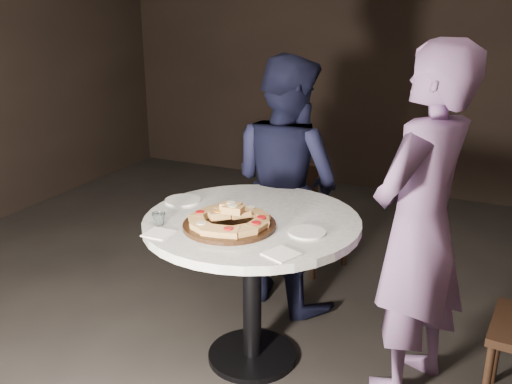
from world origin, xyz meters
TOP-DOWN VIEW (x-y plane):
  - floor at (0.00, 0.00)m, footprint 7.00×7.00m
  - table at (0.08, 0.14)m, footprint 1.36×1.36m
  - serving_board at (0.03, -0.02)m, footprint 0.62×0.62m
  - focaccia_pile at (0.03, -0.02)m, footprint 0.42×0.42m
  - plate_left at (-0.39, 0.21)m, footprint 0.25×0.25m
  - plate_right at (0.41, 0.07)m, footprint 0.23×0.23m
  - water_glass at (-0.31, -0.15)m, footprint 0.09×0.09m
  - napkin_near at (-0.24, -0.25)m, footprint 0.13×0.13m
  - napkin_far at (0.40, -0.21)m, footprint 0.18×0.18m
  - chair_far at (-0.06, 1.35)m, footprint 0.54×0.55m
  - diner_navy at (-0.03, 0.88)m, footprint 0.98×0.89m
  - diner_teal at (0.92, 0.29)m, footprint 0.64×0.77m

SIDE VIEW (x-z plane):
  - floor at x=0.00m, z-range 0.00..0.00m
  - chair_far at x=-0.06m, z-range 0.07..0.94m
  - table at x=0.08m, z-range 0.27..1.13m
  - diner_navy at x=-0.03m, z-range 0.00..1.65m
  - napkin_near at x=-0.24m, z-range 0.86..0.87m
  - napkin_far at x=0.40m, z-range 0.86..0.87m
  - plate_right at x=0.41m, z-range 0.86..0.87m
  - plate_left at x=-0.39m, z-range 0.86..0.87m
  - serving_board at x=0.03m, z-range 0.86..0.88m
  - water_glass at x=-0.31m, z-range 0.86..0.92m
  - diner_teal at x=0.92m, z-range 0.00..1.80m
  - focaccia_pile at x=0.03m, z-range 0.86..0.97m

